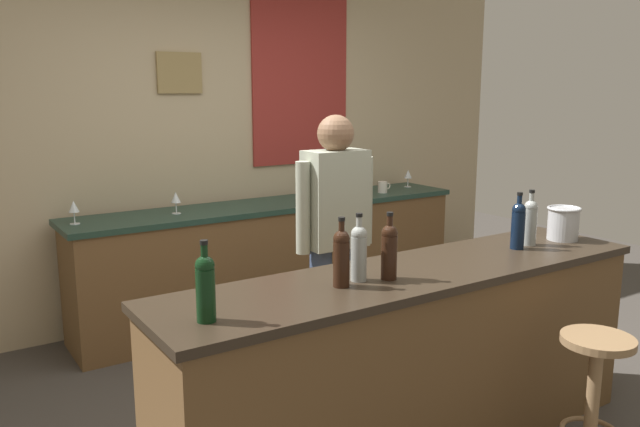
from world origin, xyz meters
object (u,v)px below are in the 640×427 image
at_px(wine_glass_b, 176,198).
at_px(wine_bottle_e, 518,224).
at_px(coffee_mug, 383,187).
at_px(wine_bottle_b, 341,256).
at_px(ice_bucket, 563,223).
at_px(wine_bottle_d, 389,250).
at_px(wine_glass_c, 309,187).
at_px(wine_bottle_c, 359,251).
at_px(bartender, 335,234).
at_px(wine_bottle_a, 205,286).
at_px(bar_stool, 594,383).
at_px(wine_glass_e, 408,175).
at_px(wine_glass_d, 341,180).
at_px(wine_bottle_f, 530,221).
at_px(wine_glass_a, 74,207).

bearing_deg(wine_glass_b, wine_bottle_e, -61.04).
height_order(wine_glass_b, coffee_mug, wine_glass_b).
xyz_separation_m(wine_bottle_b, ice_bucket, (1.55, 0.02, -0.04)).
height_order(wine_bottle_d, wine_glass_c, wine_bottle_d).
relative_size(wine_bottle_c, coffee_mug, 2.45).
distance_m(wine_bottle_e, ice_bucket, 0.38).
distance_m(bartender, wine_bottle_a, 1.47).
xyz_separation_m(bar_stool, wine_glass_e, (1.27, 2.73, 0.55)).
relative_size(ice_bucket, coffee_mug, 1.50).
distance_m(wine_bottle_b, wine_glass_d, 2.64).
bearing_deg(coffee_mug, wine_glass_e, 18.45).
relative_size(wine_glass_e, coffee_mug, 1.24).
bearing_deg(wine_bottle_b, wine_glass_d, 54.79).
xyz_separation_m(wine_bottle_f, ice_bucket, (0.26, -0.02, -0.04)).
bearing_deg(wine_bottle_a, wine_bottle_e, 3.02).
distance_m(wine_bottle_f, wine_glass_a, 2.81).
relative_size(wine_bottle_b, wine_bottle_d, 1.00).
xyz_separation_m(wine_bottle_a, wine_glass_e, (2.89, 2.20, -0.05)).
xyz_separation_m(wine_glass_b, coffee_mug, (1.80, -0.07, -0.06)).
height_order(wine_bottle_f, wine_glass_a, wine_bottle_f).
height_order(wine_bottle_c, coffee_mug, wine_bottle_c).
relative_size(bar_stool, wine_glass_e, 4.39).
relative_size(wine_bottle_e, ice_bucket, 1.63).
relative_size(bar_stool, wine_bottle_e, 2.22).
xyz_separation_m(bartender, bar_stool, (0.44, -1.41, -0.48)).
distance_m(wine_bottle_d, ice_bucket, 1.31).
xyz_separation_m(wine_bottle_d, wine_glass_a, (-0.88, 2.11, -0.05)).
bearing_deg(bar_stool, wine_glass_c, 87.05).
bearing_deg(wine_bottle_a, wine_glass_e, 37.20).
bearing_deg(wine_bottle_b, wine_bottle_d, -6.30).
height_order(wine_glass_b, wine_glass_d, same).
relative_size(wine_bottle_b, wine_glass_a, 1.97).
xyz_separation_m(wine_bottle_a, wine_glass_d, (2.18, 2.23, -0.05)).
height_order(wine_bottle_e, wine_glass_d, wine_bottle_e).
distance_m(bartender, coffee_mug, 1.78).
relative_size(wine_bottle_c, wine_bottle_e, 1.00).
bearing_deg(ice_bucket, wine_glass_a, 136.68).
relative_size(wine_bottle_c, wine_glass_a, 1.97).
relative_size(wine_bottle_f, wine_glass_e, 1.97).
height_order(wine_bottle_a, wine_glass_e, wine_bottle_a).
bearing_deg(wine_glass_b, wine_bottle_f, -58.23).
distance_m(wine_glass_a, wine_glass_b, 0.68).
bearing_deg(wine_glass_a, wine_bottle_c, -69.92).
height_order(bar_stool, wine_glass_d, wine_glass_d).
distance_m(wine_bottle_e, wine_glass_c, 1.96).
height_order(bar_stool, coffee_mug, coffee_mug).
bearing_deg(wine_bottle_e, wine_glass_d, 80.56).
relative_size(wine_bottle_a, wine_glass_e, 1.97).
relative_size(wine_bottle_a, wine_glass_a, 1.97).
relative_size(wine_bottle_c, wine_bottle_d, 1.00).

